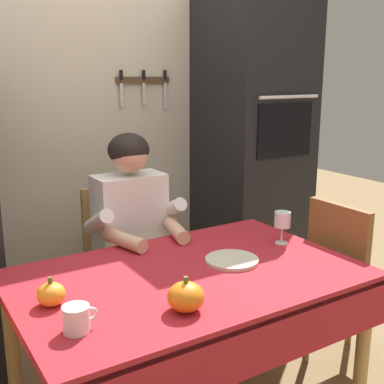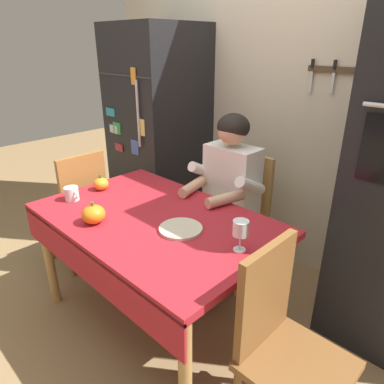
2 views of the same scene
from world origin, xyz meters
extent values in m
plane|color=#93754C|center=(0.00, 0.00, 0.00)|extent=(10.00, 10.00, 0.00)
cube|color=beige|center=(0.05, 1.35, 1.30)|extent=(3.70, 0.10, 2.60)
cube|color=#4C3823|center=(0.41, 1.29, 1.50)|extent=(0.36, 0.02, 0.04)
cube|color=silver|center=(0.26, 1.28, 1.41)|extent=(0.02, 0.01, 0.14)
cube|color=black|center=(0.26, 1.28, 1.53)|extent=(0.02, 0.01, 0.06)
cube|color=silver|center=(0.41, 1.28, 1.41)|extent=(0.02, 0.01, 0.12)
cube|color=black|center=(0.41, 1.28, 1.53)|extent=(0.02, 0.01, 0.06)
cube|color=silver|center=(0.56, 1.28, 1.39)|extent=(0.02, 0.01, 0.16)
cube|color=black|center=(0.56, 1.28, 1.53)|extent=(0.02, 0.01, 0.06)
cube|color=black|center=(-0.95, 0.96, 0.90)|extent=(0.68, 0.68, 1.80)
cylinder|color=silver|center=(-0.76, 0.60, 1.15)|extent=(0.02, 0.02, 0.50)
cube|color=#333335|center=(-0.95, 0.62, 1.42)|extent=(0.67, 0.01, 0.01)
cube|color=teal|center=(-1.16, 0.61, 1.11)|extent=(0.11, 0.01, 0.07)
cube|color=#E5D666|center=(-0.75, 0.61, 1.05)|extent=(0.07, 0.02, 0.13)
cube|color=green|center=(-1.08, 0.61, 0.99)|extent=(0.10, 0.01, 0.10)
cube|color=silver|center=(-1.13, 0.61, 0.97)|extent=(0.12, 0.01, 0.07)
cube|color=#B73338|center=(-1.08, 0.61, 0.83)|extent=(0.11, 0.01, 0.06)
cube|color=#4C66B7|center=(-0.85, 0.61, 0.87)|extent=(0.08, 0.01, 0.12)
cube|color=orange|center=(-0.81, 0.61, 1.42)|extent=(0.06, 0.01, 0.12)
cylinder|color=tan|center=(-0.64, -0.29, 0.35)|extent=(0.06, 0.06, 0.70)
cylinder|color=tan|center=(-0.64, 0.49, 0.35)|extent=(0.06, 0.06, 0.70)
cylinder|color=tan|center=(0.64, -0.29, 0.35)|extent=(0.06, 0.06, 0.70)
cylinder|color=tan|center=(0.64, 0.49, 0.35)|extent=(0.06, 0.06, 0.70)
cube|color=#A81E28|center=(0.00, 0.10, 0.72)|extent=(1.40, 0.90, 0.04)
cube|color=#A81E28|center=(0.00, -0.34, 0.62)|extent=(1.40, 0.01, 0.20)
cube|color=tan|center=(0.04, 0.79, 0.43)|extent=(0.40, 0.40, 0.04)
cube|color=tan|center=(0.04, 0.97, 0.69)|extent=(0.36, 0.04, 0.48)
cylinder|color=tan|center=(-0.13, 0.62, 0.21)|extent=(0.04, 0.04, 0.41)
cylinder|color=tan|center=(-0.13, 0.96, 0.21)|extent=(0.04, 0.04, 0.41)
cylinder|color=tan|center=(0.21, 0.62, 0.21)|extent=(0.04, 0.04, 0.41)
cylinder|color=tan|center=(0.21, 0.96, 0.21)|extent=(0.04, 0.04, 0.41)
cube|color=#38384C|center=(-0.06, 0.41, 0.04)|extent=(0.10, 0.22, 0.08)
cube|color=#38384C|center=(0.14, 0.41, 0.04)|extent=(0.10, 0.22, 0.08)
cylinder|color=#38384C|center=(-0.06, 0.47, 0.23)|extent=(0.09, 0.09, 0.38)
cylinder|color=#38384C|center=(0.14, 0.47, 0.23)|extent=(0.09, 0.09, 0.38)
cube|color=#38384C|center=(-0.05, 0.63, 0.50)|extent=(0.12, 0.40, 0.11)
cube|color=#38384C|center=(0.13, 0.63, 0.50)|extent=(0.12, 0.40, 0.11)
cube|color=white|center=(0.04, 0.75, 0.79)|extent=(0.36, 0.20, 0.48)
cylinder|color=white|center=(-0.16, 0.68, 0.83)|extent=(0.07, 0.26, 0.18)
cylinder|color=white|center=(0.24, 0.68, 0.83)|extent=(0.07, 0.26, 0.18)
cylinder|color=#D8A884|center=(-0.10, 0.51, 0.78)|extent=(0.13, 0.27, 0.07)
cylinder|color=#D8A884|center=(0.18, 0.51, 0.78)|extent=(0.13, 0.27, 0.07)
sphere|color=#D8A884|center=(0.04, 0.73, 1.14)|extent=(0.19, 0.19, 0.19)
ellipsoid|color=black|center=(0.04, 0.74, 1.16)|extent=(0.21, 0.21, 0.17)
cube|color=brown|center=(0.98, 0.02, 0.43)|extent=(0.40, 0.40, 0.04)
cube|color=brown|center=(0.80, 0.02, 0.69)|extent=(0.04, 0.36, 0.48)
cylinder|color=brown|center=(0.81, 0.19, 0.21)|extent=(0.04, 0.04, 0.41)
cube|color=#9E6B33|center=(-0.98, 0.10, 0.43)|extent=(0.40, 0.40, 0.04)
cube|color=#9E6B33|center=(-0.80, 0.10, 0.69)|extent=(0.04, 0.36, 0.48)
cylinder|color=#9E6B33|center=(-1.15, 0.27, 0.21)|extent=(0.04, 0.04, 0.41)
cylinder|color=#9E6B33|center=(-0.81, 0.27, 0.21)|extent=(0.04, 0.04, 0.41)
cylinder|color=#9E6B33|center=(-1.15, -0.07, 0.21)|extent=(0.04, 0.04, 0.41)
cylinder|color=#9E6B33|center=(-0.81, -0.07, 0.21)|extent=(0.04, 0.04, 0.41)
cylinder|color=white|center=(-0.55, -0.11, 0.78)|extent=(0.09, 0.09, 0.09)
torus|color=white|center=(-0.50, -0.11, 0.79)|extent=(0.05, 0.01, 0.05)
cylinder|color=white|center=(0.56, 0.16, 0.74)|extent=(0.06, 0.06, 0.01)
cylinder|color=white|center=(0.56, 0.16, 0.78)|extent=(0.01, 0.01, 0.08)
cylinder|color=white|center=(0.56, 0.16, 0.86)|extent=(0.08, 0.08, 0.07)
ellipsoid|color=orange|center=(-0.18, -0.18, 0.79)|extent=(0.13, 0.13, 0.10)
cylinder|color=#4C6023|center=(-0.18, -0.18, 0.85)|extent=(0.02, 0.02, 0.02)
ellipsoid|color=orange|center=(-0.56, 0.11, 0.78)|extent=(0.10, 0.10, 0.08)
cylinder|color=#4C6023|center=(-0.56, 0.11, 0.83)|extent=(0.02, 0.02, 0.02)
cylinder|color=beige|center=(0.22, 0.10, 0.75)|extent=(0.23, 0.23, 0.02)
camera|label=1|loc=(-0.98, -1.49, 1.53)|focal=45.58mm
camera|label=2|loc=(1.40, -1.02, 1.66)|focal=32.78mm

